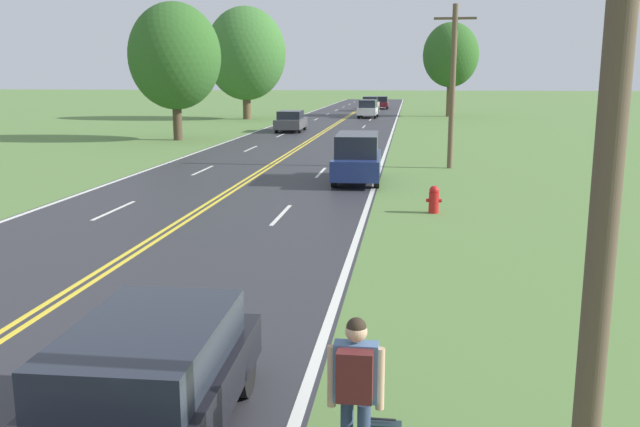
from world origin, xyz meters
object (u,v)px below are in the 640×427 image
(car_dark_blue_suv_mid_near, at_px, (357,157))
(car_silver_van_distant, at_px, (371,103))
(tree_mid_treeline, at_px, (451,55))
(car_white_suv_receding, at_px, (368,108))
(tree_behind_sign, at_px, (175,56))
(tree_left_verge, at_px, (246,54))
(car_black_hatchback_approaching, at_px, (149,377))
(fire_hydrant, at_px, (434,199))
(car_dark_grey_sedan_mid_far, at_px, (291,121))
(car_maroon_sedan_horizon, at_px, (381,102))
(hitchhiker_person, at_px, (355,382))

(car_dark_blue_suv_mid_near, relative_size, car_silver_van_distant, 1.12)
(tree_mid_treeline, relative_size, car_white_suv_receding, 2.18)
(tree_behind_sign, height_order, tree_mid_treeline, tree_mid_treeline)
(tree_left_verge, height_order, car_black_hatchback_approaching, tree_left_verge)
(fire_hydrant, bearing_deg, car_dark_grey_sedan_mid_far, 107.83)
(fire_hydrant, height_order, tree_mid_treeline, tree_mid_treeline)
(tree_left_verge, xyz_separation_m, car_maroon_sedan_horizon, (11.78, 22.76, -5.31))
(tree_mid_treeline, relative_size, car_maroon_sedan_horizon, 2.07)
(tree_mid_treeline, height_order, car_silver_van_distant, tree_mid_treeline)
(tree_left_verge, height_order, car_silver_van_distant, tree_left_verge)
(tree_left_verge, relative_size, car_maroon_sedan_horizon, 2.32)
(tree_behind_sign, relative_size, car_maroon_sedan_horizon, 1.90)
(car_white_suv_receding, xyz_separation_m, car_silver_van_distant, (-0.54, 13.52, -0.05))
(hitchhiker_person, xyz_separation_m, tree_mid_treeline, (4.39, 64.52, 5.08))
(fire_hydrant, relative_size, car_maroon_sedan_horizon, 0.18)
(tree_mid_treeline, xyz_separation_m, car_silver_van_distant, (-8.56, 10.14, -5.23))
(tree_left_verge, height_order, car_white_suv_receding, tree_left_verge)
(car_black_hatchback_approaching, xyz_separation_m, car_white_suv_receding, (-1.32, 60.74, 0.18))
(fire_hydrant, relative_size, car_dark_blue_suv_mid_near, 0.18)
(fire_hydrant, bearing_deg, hitchhiker_person, -95.13)
(car_black_hatchback_approaching, height_order, car_dark_grey_sedan_mid_far, car_dark_grey_sedan_mid_far)
(car_dark_grey_sedan_mid_far, bearing_deg, car_black_hatchback_approaching, -173.53)
(tree_behind_sign, distance_m, car_silver_van_distant, 40.48)
(car_dark_blue_suv_mid_near, bearing_deg, fire_hydrant, 23.60)
(car_dark_blue_suv_mid_near, height_order, car_dark_grey_sedan_mid_far, car_dark_blue_suv_mid_near)
(hitchhiker_person, xyz_separation_m, tree_left_verge, (-14.97, 57.51, 5.07))
(hitchhiker_person, height_order, tree_left_verge, tree_left_verge)
(hitchhiker_person, bearing_deg, fire_hydrant, -5.24)
(tree_left_verge, height_order, tree_mid_treeline, tree_left_verge)
(hitchhiker_person, relative_size, car_dark_blue_suv_mid_near, 0.37)
(car_dark_blue_suv_mid_near, relative_size, car_dark_grey_sedan_mid_far, 0.98)
(fire_hydrant, relative_size, car_white_suv_receding, 0.19)
(car_white_suv_receding, bearing_deg, hitchhiker_person, 5.02)
(car_black_hatchback_approaching, bearing_deg, fire_hydrant, 163.75)
(hitchhiker_person, distance_m, tree_mid_treeline, 64.87)
(tree_behind_sign, xyz_separation_m, car_maroon_sedan_horizon, (11.05, 44.57, -4.44))
(tree_behind_sign, bearing_deg, car_dark_grey_sedan_mid_far, 51.98)
(tree_left_verge, distance_m, car_white_suv_receding, 12.99)
(car_black_hatchback_approaching, xyz_separation_m, car_silver_van_distant, (-1.86, 74.26, 0.14))
(car_dark_grey_sedan_mid_far, relative_size, car_silver_van_distant, 1.14)
(fire_hydrant, height_order, car_dark_blue_suv_mid_near, car_dark_blue_suv_mid_near)
(tree_behind_sign, bearing_deg, car_black_hatchback_approaching, -71.31)
(car_black_hatchback_approaching, bearing_deg, car_maroon_sedan_horizon, 179.17)
(car_dark_blue_suv_mid_near, height_order, car_white_suv_receding, car_dark_blue_suv_mid_near)
(tree_left_verge, distance_m, car_silver_van_distant, 20.93)
(hitchhiker_person, xyz_separation_m, car_dark_blue_suv_mid_near, (-1.50, 19.62, -0.06))
(tree_left_verge, distance_m, car_dark_blue_suv_mid_near, 40.54)
(car_dark_grey_sedan_mid_far, relative_size, car_white_suv_receding, 1.09)
(car_black_hatchback_approaching, height_order, car_dark_blue_suv_mid_near, car_dark_blue_suv_mid_near)
(car_black_hatchback_approaching, xyz_separation_m, car_maroon_sedan_horizon, (-0.89, 79.87, 0.04))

